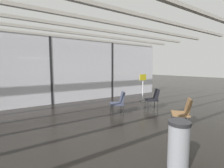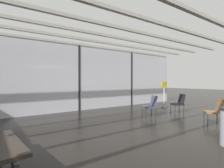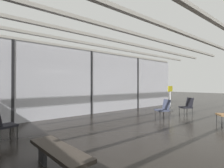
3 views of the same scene
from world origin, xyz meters
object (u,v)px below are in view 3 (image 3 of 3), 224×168
Objects in this scene: lounge_chair_3 at (2,123)px; info_sign at (170,99)px; parked_airplane at (54,78)px; waiting_bench at (58,154)px; lounge_chair_1 at (164,108)px; lounge_chair_2 at (187,105)px.

info_sign reaches higher than lounge_chair_3.
parked_airplane is 11.65m from waiting_bench.
parked_airplane is at bearing -145.71° from lounge_chair_1.
lounge_chair_3 is (-4.30, -8.33, -1.59)m from parked_airplane.
parked_airplane is at bearing -43.16° from lounge_chair_3.
lounge_chair_1 is 1.00× the size of lounge_chair_2.
info_sign is at bearing 141.34° from lounge_chair_1.
lounge_chair_2 is at bearing -117.09° from info_sign.
lounge_chair_1 is 5.47m from waiting_bench.
parked_airplane is 7.66× the size of waiting_bench.
parked_airplane is 9.59m from lounge_chair_1.
lounge_chair_2 is 0.60× the size of info_sign.
lounge_chair_1 is (1.50, -9.33, -1.59)m from parked_airplane.
lounge_chair_2 is at bearing -114.80° from lounge_chair_3.
lounge_chair_1 is 0.51× the size of waiting_bench.
lounge_chair_3 is at bearing -69.16° from lounge_chair_2.
parked_airplane reaches higher than info_sign.
lounge_chair_2 reaches higher than waiting_bench.
info_sign is at bearing -104.58° from lounge_chair_3.
lounge_chair_3 is 0.60× the size of info_sign.
info_sign reaches higher than lounge_chair_1.
waiting_bench is (-6.96, -1.38, -0.13)m from lounge_chair_2.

